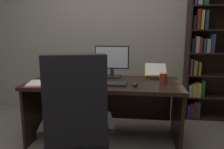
{
  "coord_description": "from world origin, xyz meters",
  "views": [
    {
      "loc": [
        0.51,
        -1.71,
        1.29
      ],
      "look_at": [
        0.2,
        0.72,
        0.81
      ],
      "focal_mm": 35.99,
      "sensor_mm": 36.0,
      "label": 1
    }
  ],
  "objects": [
    {
      "name": "coffee_mug",
      "position": [
        0.77,
        0.81,
        0.77
      ],
      "size": [
        0.09,
        0.09,
        0.11
      ],
      "primitive_type": "cylinder",
      "color": "maroon",
      "rests_on": "desk"
    },
    {
      "name": "desk",
      "position": [
        0.1,
        0.85,
        0.53
      ],
      "size": [
        1.74,
        0.77,
        0.71
      ],
      "color": "black",
      "rests_on": "ground"
    },
    {
      "name": "open_binder",
      "position": [
        -0.47,
        0.56,
        0.73
      ],
      "size": [
        0.52,
        0.39,
        0.02
      ],
      "rotation": [
        0.0,
        0.0,
        0.21
      ],
      "color": "#DB422D",
      "rests_on": "desk"
    },
    {
      "name": "laptop",
      "position": [
        -0.34,
        1.03,
        0.76
      ],
      "size": [
        0.34,
        0.3,
        0.22
      ],
      "color": "#232326",
      "rests_on": "desk"
    },
    {
      "name": "notepad",
      "position": [
        -0.16,
        0.73,
        0.72
      ],
      "size": [
        0.18,
        0.23,
        0.01
      ],
      "primitive_type": "cube",
      "rotation": [
        0.0,
        0.0,
        0.15
      ],
      "color": "white",
      "rests_on": "desk"
    },
    {
      "name": "reading_stand_with_book",
      "position": [
        0.7,
        1.09,
        0.79
      ],
      "size": [
        0.27,
        0.28,
        0.16
      ],
      "color": "#232326",
      "rests_on": "desk"
    },
    {
      "name": "office_chair",
      "position": [
        0.0,
        -0.04,
        0.48
      ],
      "size": [
        0.68,
        0.6,
        1.12
      ],
      "rotation": [
        0.0,
        0.0,
        0.24
      ],
      "color": "#232326",
      "rests_on": "ground"
    },
    {
      "name": "computer_mouse",
      "position": [
        0.45,
        0.61,
        0.73
      ],
      "size": [
        0.06,
        0.1,
        0.04
      ],
      "primitive_type": "ellipsoid",
      "color": "#232326",
      "rests_on": "desk"
    },
    {
      "name": "monitor",
      "position": [
        0.15,
        1.03,
        0.91
      ],
      "size": [
        0.42,
        0.16,
        0.4
      ],
      "color": "#232326",
      "rests_on": "desk"
    },
    {
      "name": "keyboard",
      "position": [
        0.15,
        0.61,
        0.73
      ],
      "size": [
        0.42,
        0.15,
        0.02
      ],
      "primitive_type": "cube",
      "color": "#232326",
      "rests_on": "desk"
    },
    {
      "name": "wall_back",
      "position": [
        0.0,
        1.88,
        1.38
      ],
      "size": [
        5.14,
        0.12,
        2.75
      ],
      "primitive_type": "cube",
      "color": "#A89E8E",
      "rests_on": "ground"
    },
    {
      "name": "pen",
      "position": [
        -0.14,
        0.73,
        0.73
      ],
      "size": [
        0.13,
        0.06,
        0.01
      ],
      "primitive_type": "cylinder",
      "rotation": [
        0.0,
        1.57,
        0.38
      ],
      "color": "maroon",
      "rests_on": "notepad"
    },
    {
      "name": "bookshelf",
      "position": [
        1.54,
        1.67,
        0.97
      ],
      "size": [
        0.95,
        0.3,
        1.95
      ],
      "color": "black",
      "rests_on": "ground"
    }
  ]
}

